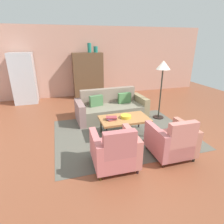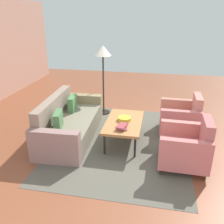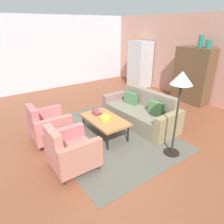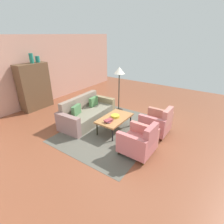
{
  "view_description": "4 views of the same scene",
  "coord_description": "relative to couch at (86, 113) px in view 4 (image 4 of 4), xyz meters",
  "views": [
    {
      "loc": [
        -1.72,
        -3.81,
        2.23
      ],
      "look_at": [
        -0.51,
        0.28,
        0.58
      ],
      "focal_mm": 29.45,
      "sensor_mm": 36.0,
      "label": 1
    },
    {
      "loc": [
        -4.52,
        -0.5,
        2.46
      ],
      "look_at": [
        -0.19,
        0.35,
        0.61
      ],
      "focal_mm": 38.66,
      "sensor_mm": 36.0,
      "label": 2
    },
    {
      "loc": [
        3.27,
        -2.21,
        2.48
      ],
      "look_at": [
        -0.2,
        0.27,
        0.59
      ],
      "focal_mm": 32.21,
      "sensor_mm": 36.0,
      "label": 3
    },
    {
      "loc": [
        -4.23,
        -2.54,
        2.83
      ],
      "look_at": [
        -0.1,
        0.29,
        0.54
      ],
      "focal_mm": 27.66,
      "sensor_mm": 36.0,
      "label": 4
    }
  ],
  "objects": [
    {
      "name": "ground_plane",
      "position": [
        0.25,
        -1.28,
        -0.29
      ],
      "size": [
        11.57,
        11.57,
        0.0
      ],
      "primitive_type": "plane",
      "color": "brown"
    },
    {
      "name": "wall_back",
      "position": [
        0.25,
        2.83,
        1.11
      ],
      "size": [
        9.65,
        0.12,
        2.8
      ],
      "primitive_type": "cube",
      "color": "tan",
      "rests_on": "ground"
    },
    {
      "name": "area_rug",
      "position": [
        0.0,
        -1.14,
        -0.28
      ],
      "size": [
        3.4,
        2.6,
        0.01
      ],
      "primitive_type": "cube",
      "color": "#58564B",
      "rests_on": "ground"
    },
    {
      "name": "couch",
      "position": [
        0.0,
        0.0,
        0.0
      ],
      "size": [
        2.14,
        0.99,
        0.86
      ],
      "rotation": [
        0.0,
        0.0,
        3.18
      ],
      "color": "#766F5C",
      "rests_on": "ground"
    },
    {
      "name": "coffee_table",
      "position": [
        0.0,
        -1.19,
        0.13
      ],
      "size": [
        1.2,
        0.7,
        0.46
      ],
      "color": "black",
      "rests_on": "ground"
    },
    {
      "name": "armchair_left",
      "position": [
        -0.6,
        -2.35,
        0.06
      ],
      "size": [
        0.82,
        0.82,
        0.88
      ],
      "rotation": [
        0.0,
        0.0,
        -0.03
      ],
      "color": "#332819",
      "rests_on": "ground"
    },
    {
      "name": "armchair_right",
      "position": [
        0.6,
        -2.35,
        0.06
      ],
      "size": [
        0.81,
        0.81,
        0.88
      ],
      "rotation": [
        0.0,
        0.0,
        -0.01
      ],
      "color": "#3B1B14",
      "rests_on": "ground"
    },
    {
      "name": "fruit_bowl",
      "position": [
        0.04,
        -1.19,
        0.21
      ],
      "size": [
        0.26,
        0.26,
        0.07
      ],
      "primitive_type": "cylinder",
      "color": "gold",
      "rests_on": "coffee_table"
    },
    {
      "name": "book_stack",
      "position": [
        -0.33,
        -1.19,
        0.21
      ],
      "size": [
        0.29,
        0.22,
        0.07
      ],
      "color": "brown",
      "rests_on": "coffee_table"
    },
    {
      "name": "cabinet",
      "position": [
        -0.26,
        2.48,
        0.61
      ],
      "size": [
        1.2,
        0.51,
        1.8
      ],
      "color": "brown",
      "rests_on": "ground"
    },
    {
      "name": "vase_tall",
      "position": [
        -0.16,
        2.48,
        1.69
      ],
      "size": [
        0.15,
        0.15,
        0.36
      ],
      "primitive_type": "cylinder",
      "color": "#1D7562",
      "rests_on": "cabinet"
    },
    {
      "name": "vase_round",
      "position": [
        0.09,
        2.48,
        1.63
      ],
      "size": [
        0.16,
        0.16,
        0.23
      ],
      "primitive_type": "cylinder",
      "color": "#1C6E62",
      "rests_on": "cabinet"
    },
    {
      "name": "floor_lamp",
      "position": [
        1.41,
        -0.45,
        1.16
      ],
      "size": [
        0.4,
        0.4,
        1.72
      ],
      "color": "black",
      "rests_on": "ground"
    }
  ]
}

